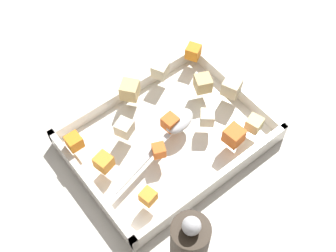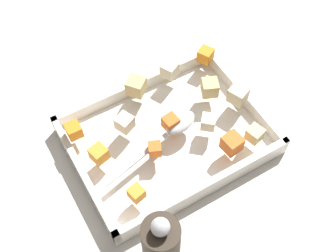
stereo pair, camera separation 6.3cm
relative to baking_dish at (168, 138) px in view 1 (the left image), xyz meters
The scene contains 17 objects.
ground_plane 0.03m from the baking_dish, 138.52° to the left, with size 4.00×4.00×0.00m, color beige.
baking_dish is the anchor object (origin of this frame).
carrot_chunk_far_right 0.18m from the baking_dish, 153.58° to the left, with size 0.03×0.03×0.03m, color orange.
carrot_chunk_heap_side 0.13m from the baking_dish, 50.19° to the right, with size 0.03×0.03×0.03m, color orange.
carrot_chunk_corner_nw 0.20m from the baking_dish, 35.50° to the left, with size 0.03×0.03×0.03m, color orange.
carrot_chunk_mid_left 0.15m from the baking_dish, behind, with size 0.03×0.03×0.03m, color orange.
carrot_chunk_near_left 0.07m from the baking_dish, 145.56° to the right, with size 0.02×0.02×0.02m, color orange.
carrot_chunk_corner_se 0.15m from the baking_dish, 141.59° to the right, with size 0.02×0.02×0.02m, color orange.
carrot_chunk_far_left 0.05m from the baking_dish, 18.75° to the left, with size 0.03×0.03×0.03m, color orange.
potato_chunk_near_spoon 0.17m from the baking_dish, 37.66° to the right, with size 0.03×0.03×0.03m, color #E0CC89.
potato_chunk_rim_edge 0.13m from the baking_dish, 16.23° to the left, with size 0.03×0.03×0.03m, color tan.
potato_chunk_corner_sw 0.16m from the baking_dish, ahead, with size 0.03×0.03×0.03m, color beige.
potato_chunk_under_handle 0.12m from the baking_dish, 94.65° to the left, with size 0.03×0.03×0.03m, color tan.
potato_chunk_mid_right 0.09m from the baking_dish, 25.27° to the right, with size 0.03×0.03×0.03m, color beige.
potato_chunk_front_center 0.14m from the baking_dish, 58.37° to the left, with size 0.03×0.03×0.03m, color beige.
parsnip_chunk_heap_top 0.09m from the baking_dish, 146.44° to the left, with size 0.03×0.03×0.03m, color beige.
serving_spoon 0.04m from the baking_dish, 33.65° to the right, with size 0.22×0.07×0.02m.
Camera 1 is at (-0.26, -0.37, 0.73)m, focal length 46.43 mm.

